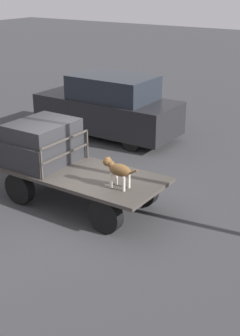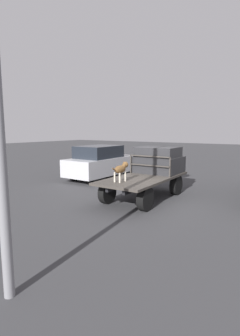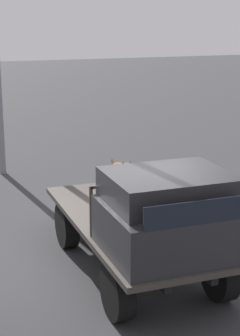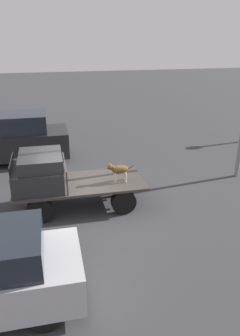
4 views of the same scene
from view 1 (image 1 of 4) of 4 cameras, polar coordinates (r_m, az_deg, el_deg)
ground_plane at (r=11.22m, az=-4.75°, el=-4.37°), size 80.00×80.00×0.00m
flatbed_truck at (r=10.97m, az=-4.84°, el=-1.59°), size 4.02×1.81×0.83m
truck_cab at (r=11.44m, az=-9.65°, el=3.05°), size 1.48×1.69×1.02m
truck_headboard at (r=10.95m, az=-6.68°, el=2.34°), size 0.04×1.69×0.73m
dog at (r=9.91m, az=-0.34°, el=-0.15°), size 0.89×0.26×0.67m
parked_pickup_far at (r=15.68m, az=-1.39°, el=7.45°), size 4.86×1.95×2.07m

